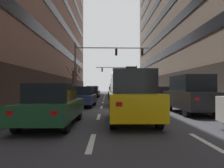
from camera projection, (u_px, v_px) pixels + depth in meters
ground_plane at (124, 110)px, 13.70m from camera, size 120.00×120.00×0.00m
sidewalk_left at (32, 109)px, 13.56m from camera, size 2.68×80.00×0.14m
sidewalk_right at (215, 109)px, 13.84m from camera, size 2.68×80.00×0.14m
lane_stripe_l1_s2 at (91, 142)px, 5.67m from camera, size 0.16×2.00×0.01m
lane_stripe_l1_s3 at (99, 117)px, 10.66m from camera, size 0.16×2.00×0.01m
lane_stripe_l1_s4 at (101, 107)px, 15.66m from camera, size 0.16×2.00×0.01m
lane_stripe_l1_s5 at (103, 102)px, 20.66m from camera, size 0.16×2.00×0.01m
lane_stripe_l1_s6 at (104, 99)px, 25.66m from camera, size 0.16×2.00×0.01m
lane_stripe_l1_s7 at (104, 97)px, 30.66m from camera, size 0.16×2.00×0.01m
lane_stripe_l1_s8 at (105, 96)px, 35.65m from camera, size 0.16×2.00×0.01m
lane_stripe_l1_s9 at (105, 95)px, 40.65m from camera, size 0.16×2.00×0.01m
lane_stripe_l1_s10 at (105, 94)px, 45.65m from camera, size 0.16×2.00×0.01m
lane_stripe_l2_s2 at (205, 142)px, 5.74m from camera, size 0.16×2.00×0.01m
lane_stripe_l2_s3 at (160, 116)px, 10.74m from camera, size 0.16×2.00×0.01m
lane_stripe_l2_s4 at (143, 107)px, 15.74m from camera, size 0.16×2.00×0.01m
lane_stripe_l2_s5 at (134, 102)px, 20.73m from camera, size 0.16×2.00×0.01m
lane_stripe_l2_s6 at (129, 99)px, 25.73m from camera, size 0.16×2.00×0.01m
lane_stripe_l2_s7 at (125, 97)px, 30.73m from camera, size 0.16×2.00×0.01m
lane_stripe_l2_s8 at (123, 96)px, 35.73m from camera, size 0.16×2.00×0.01m
lane_stripe_l2_s9 at (121, 95)px, 40.73m from camera, size 0.16×2.00×0.01m
lane_stripe_l2_s10 at (119, 94)px, 45.72m from camera, size 0.16×2.00×0.01m
taxi_driving_0 at (114, 90)px, 38.76m from camera, size 1.85×4.40×2.31m
taxi_driving_1 at (121, 92)px, 17.04m from camera, size 1.98×4.65×2.43m
car_driving_2 at (83, 97)px, 15.98m from camera, size 1.96×4.31×1.59m
car_driving_3 at (53, 105)px, 8.14m from camera, size 1.93×4.46×1.66m
car_driving_4 at (115, 93)px, 28.69m from camera, size 1.97×4.36×1.61m
taxi_driving_5 at (131, 97)px, 8.88m from camera, size 1.94×4.60×2.41m
car_driving_6 at (93, 92)px, 30.92m from camera, size 2.03×4.61×1.71m
car_parked_1 at (191, 95)px, 11.94m from camera, size 1.96×4.58×2.21m
car_parked_2 at (163, 96)px, 18.01m from camera, size 1.80×4.23×1.58m
traffic_signal_0 at (101, 59)px, 25.79m from camera, size 9.42×0.35×6.96m
traffic_signal_1 at (124, 74)px, 44.24m from camera, size 8.77×0.35×6.03m
street_tree_1 at (76, 80)px, 30.64m from camera, size 1.88×1.65×5.21m
street_tree_2 at (73, 83)px, 28.39m from camera, size 2.06×1.21×4.27m
pedestrian_0 at (187, 93)px, 19.14m from camera, size 0.53×0.21×1.56m
pedestrian_1 at (176, 92)px, 22.79m from camera, size 0.24×0.53×1.58m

